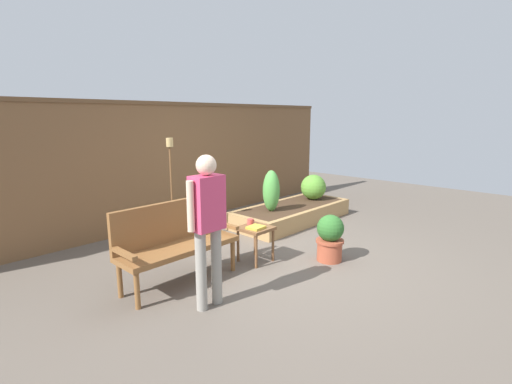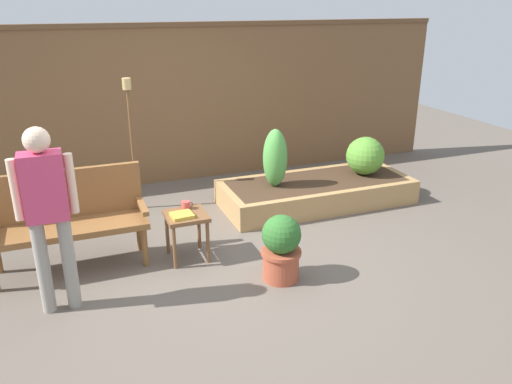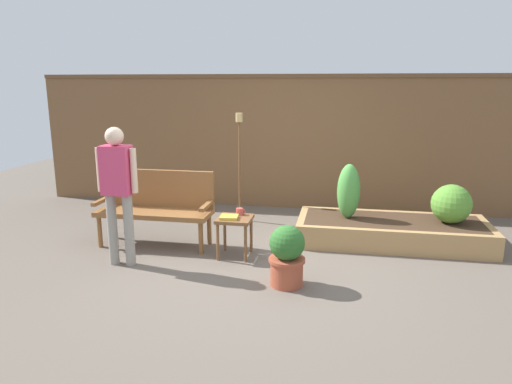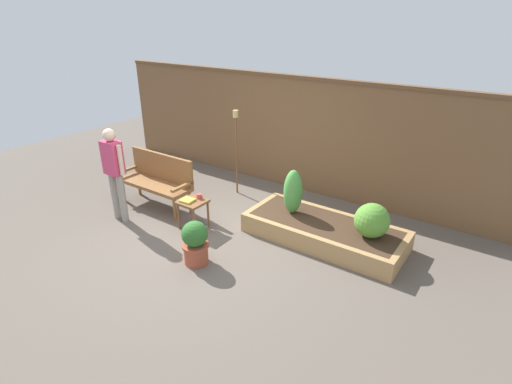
% 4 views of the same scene
% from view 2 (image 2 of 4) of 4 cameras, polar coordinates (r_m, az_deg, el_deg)
% --- Properties ---
extents(ground_plane, '(14.00, 14.00, 0.00)m').
position_cam_2_polar(ground_plane, '(5.07, -3.53, -7.84)').
color(ground_plane, '#60564C').
extents(fence_back, '(8.40, 0.14, 2.16)m').
position_cam_2_polar(fence_back, '(7.10, -10.26, 9.67)').
color(fence_back, brown).
rests_on(fence_back, ground_plane).
extents(garden_bench, '(1.44, 0.48, 0.94)m').
position_cam_2_polar(garden_bench, '(5.10, -20.55, -2.25)').
color(garden_bench, brown).
rests_on(garden_bench, ground_plane).
extents(side_table, '(0.40, 0.40, 0.48)m').
position_cam_2_polar(side_table, '(5.00, -7.85, -3.33)').
color(side_table, brown).
rests_on(side_table, ground_plane).
extents(cup_on_table, '(0.12, 0.08, 0.08)m').
position_cam_2_polar(cup_on_table, '(5.08, -7.89, -1.47)').
color(cup_on_table, '#CC4C47').
rests_on(cup_on_table, side_table).
extents(book_on_table, '(0.22, 0.20, 0.03)m').
position_cam_2_polar(book_on_table, '(4.91, -8.35, -2.61)').
color(book_on_table, gold).
rests_on(book_on_table, side_table).
extents(potted_boxwood, '(0.37, 0.37, 0.63)m').
position_cam_2_polar(potted_boxwood, '(4.63, 2.87, -6.21)').
color(potted_boxwood, '#A84C33').
rests_on(potted_boxwood, ground_plane).
extents(raised_planter_bed, '(2.40, 1.00, 0.30)m').
position_cam_2_polar(raised_planter_bed, '(6.46, 6.81, 0.03)').
color(raised_planter_bed, '#AD8451').
rests_on(raised_planter_bed, ground_plane).
extents(shrub_near_bench, '(0.29, 0.29, 0.71)m').
position_cam_2_polar(shrub_near_bench, '(6.07, 2.17, 3.84)').
color(shrub_near_bench, brown).
rests_on(shrub_near_bench, raised_planter_bed).
extents(shrub_far_corner, '(0.49, 0.49, 0.49)m').
position_cam_2_polar(shrub_far_corner, '(6.69, 12.21, 4.00)').
color(shrub_far_corner, brown).
rests_on(shrub_far_corner, raised_planter_bed).
extents(tiki_torch, '(0.10, 0.10, 1.60)m').
position_cam_2_polar(tiki_torch, '(6.15, -14.03, 7.79)').
color(tiki_torch, brown).
rests_on(tiki_torch, ground_plane).
extents(person_by_bench, '(0.47, 0.20, 1.56)m').
position_cam_2_polar(person_by_bench, '(4.26, -22.52, -1.43)').
color(person_by_bench, gray).
rests_on(person_by_bench, ground_plane).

